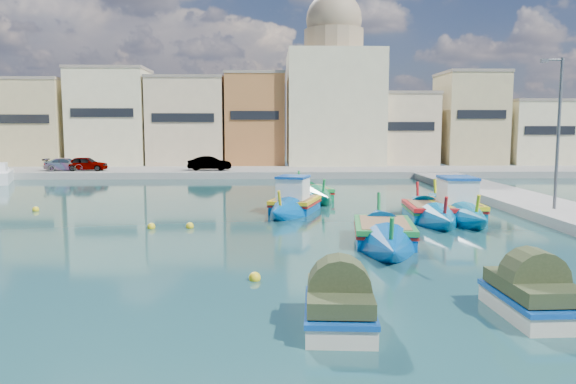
# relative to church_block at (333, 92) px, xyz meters

# --- Properties ---
(ground) EXTENTS (160.00, 160.00, 0.00)m
(ground) POSITION_rel_church_block_xyz_m (-10.00, -40.00, -8.41)
(ground) COLOR #133938
(ground) RESTS_ON ground
(north_quay) EXTENTS (80.00, 8.00, 0.60)m
(north_quay) POSITION_rel_church_block_xyz_m (-10.00, -8.00, -8.11)
(north_quay) COLOR gray
(north_quay) RESTS_ON ground
(north_townhouses) EXTENTS (83.20, 7.87, 10.19)m
(north_townhouses) POSITION_rel_church_block_xyz_m (-3.32, -0.64, -3.41)
(north_townhouses) COLOR beige
(north_townhouses) RESTS_ON ground
(church_block) EXTENTS (10.00, 10.00, 19.10)m
(church_block) POSITION_rel_church_block_xyz_m (0.00, 0.00, 0.00)
(church_block) COLOR beige
(church_block) RESTS_ON ground
(quay_street_lamp) EXTENTS (1.18, 0.16, 8.00)m
(quay_street_lamp) POSITION_rel_church_block_xyz_m (7.44, -34.00, -4.07)
(quay_street_lamp) COLOR #595B60
(quay_street_lamp) RESTS_ON ground
(parked_cars) EXTENTS (17.15, 1.88, 1.30)m
(parked_cars) POSITION_rel_church_block_xyz_m (-20.87, -9.50, -7.18)
(parked_cars) COLOR #4C1919
(parked_cars) RESTS_ON north_quay
(luzzu_turquoise_cabin) EXTENTS (2.54, 10.29, 3.29)m
(luzzu_turquoise_cabin) POSITION_rel_church_block_xyz_m (2.58, -33.31, -8.01)
(luzzu_turquoise_cabin) COLOR #006B99
(luzzu_turquoise_cabin) RESTS_ON ground
(luzzu_blue_cabin) EXTENTS (4.56, 8.88, 3.06)m
(luzzu_blue_cabin) POSITION_rel_church_block_xyz_m (-5.52, -31.26, -8.03)
(luzzu_blue_cabin) COLOR #004E9F
(luzzu_blue_cabin) RESTS_ON ground
(luzzu_cyan_mid) EXTENTS (2.80, 9.32, 2.72)m
(luzzu_cyan_mid) POSITION_rel_church_block_xyz_m (1.16, -33.89, -8.12)
(luzzu_cyan_mid) COLOR #0067A1
(luzzu_cyan_mid) RESTS_ON ground
(luzzu_green) EXTENTS (3.76, 8.83, 2.70)m
(luzzu_green) POSITION_rel_church_block_xyz_m (-4.30, -25.80, -8.12)
(luzzu_green) COLOR #0B7344
(luzzu_green) RESTS_ON ground
(luzzu_blue_south) EXTENTS (3.46, 9.95, 2.81)m
(luzzu_blue_south) POSITION_rel_church_block_xyz_m (-2.29, -39.51, -8.11)
(luzzu_blue_south) COLOR #004FA7
(luzzu_blue_south) RESTS_ON ground
(tender_near) EXTENTS (1.80, 3.04, 1.44)m
(tender_near) POSITION_rel_church_block_xyz_m (-5.28, -49.12, -7.96)
(tender_near) COLOR beige
(tender_near) RESTS_ON ground
(tender_far) EXTENTS (1.68, 2.99, 1.45)m
(tender_far) POSITION_rel_church_block_xyz_m (-0.45, -48.53, -7.96)
(tender_far) COLOR beige
(tender_far) RESTS_ON ground
(mooring_buoys) EXTENTS (22.38, 22.35, 0.36)m
(mooring_buoys) POSITION_rel_church_block_xyz_m (-8.01, -34.22, -8.33)
(mooring_buoys) COLOR yellow
(mooring_buoys) RESTS_ON ground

